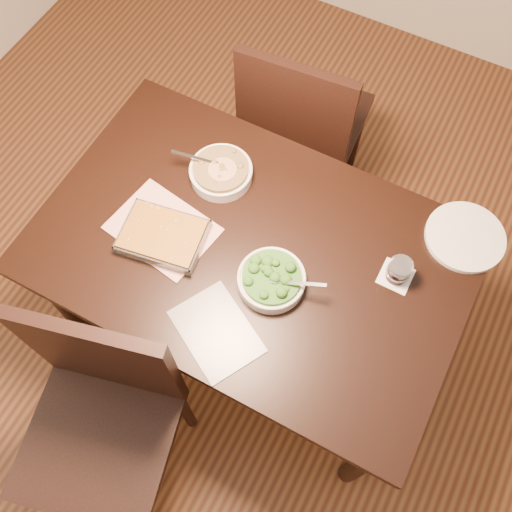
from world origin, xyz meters
The scene contains 12 objects.
ground centered at (0.00, 0.00, 0.00)m, with size 4.00×4.00×0.00m, color #411F12.
table centered at (0.00, 0.00, 0.65)m, with size 1.40×0.90×0.75m.
magazine_a centered at (-0.29, -0.07, 0.75)m, with size 0.33×0.24×0.01m, color #A3342E.
magazine_b centered at (0.04, -0.30, 0.75)m, with size 0.27×0.19×0.00m, color #282930.
coaster centered at (0.45, 0.13, 0.75)m, with size 0.10×0.10×0.00m, color white.
stew_bowl centered at (-0.22, 0.20, 0.78)m, with size 0.24×0.22×0.08m.
broccoli_bowl centered at (0.11, -0.08, 0.78)m, with size 0.24×0.21×0.08m.
baking_dish centered at (-0.27, -0.11, 0.77)m, with size 0.29×0.24×0.05m.
wine_tumbler centered at (0.45, 0.13, 0.80)m, with size 0.07×0.07×0.08m.
dinner_plate centered at (0.60, 0.36, 0.76)m, with size 0.26×0.26×0.02m, color white.
chair_near centered at (-0.19, -0.65, 0.56)m, with size 0.56×0.56×0.99m.
chair_far centered at (-0.14, 0.70, 0.54)m, with size 0.49×0.49×0.97m.
Camera 1 is at (0.41, -0.73, 2.40)m, focal length 40.00 mm.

